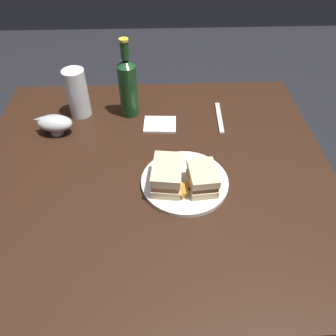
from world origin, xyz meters
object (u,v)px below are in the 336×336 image
object	(u,v)px
gravy_boat	(54,123)
cider_bottle	(128,86)
sandwich_half_left	(167,175)
pint_glass	(78,96)
sandwich_half_right	(202,178)
napkin	(160,124)
fork	(219,118)
plate	(185,182)

from	to	relation	value
gravy_boat	cider_bottle	size ratio (longest dim) A/B	0.49
sandwich_half_left	pint_glass	distance (m)	0.48
sandwich_half_right	gravy_boat	bearing A→B (deg)	-30.94
gravy_boat	napkin	distance (m)	0.35
sandwich_half_left	gravy_boat	distance (m)	0.45
cider_bottle	gravy_boat	bearing A→B (deg)	23.65
sandwich_half_left	fork	xyz separation A→B (m)	(-0.20, -0.33, -0.05)
cider_bottle	napkin	distance (m)	0.17
pint_glass	cider_bottle	size ratio (longest dim) A/B	0.62
plate	napkin	size ratio (longest dim) A/B	2.27
plate	cider_bottle	size ratio (longest dim) A/B	0.91
sandwich_half_right	pint_glass	bearing A→B (deg)	-44.49
pint_glass	cider_bottle	distance (m)	0.18
pint_glass	cider_bottle	world-z (taller)	cider_bottle
sandwich_half_left	plate	bearing A→B (deg)	-164.91
plate	gravy_boat	world-z (taller)	gravy_boat
plate	napkin	distance (m)	0.29
gravy_boat	sandwich_half_left	bearing A→B (deg)	144.09
napkin	fork	xyz separation A→B (m)	(-0.21, -0.03, -0.00)
sandwich_half_right	napkin	bearing A→B (deg)	-70.03
sandwich_half_right	fork	world-z (taller)	sandwich_half_right
pint_glass	fork	distance (m)	0.50
pint_glass	napkin	size ratio (longest dim) A/B	1.54
sandwich_half_left	napkin	xyz separation A→B (m)	(0.01, -0.29, -0.04)
fork	gravy_boat	bearing A→B (deg)	99.35
plate	fork	distance (m)	0.35
plate	napkin	bearing A→B (deg)	-76.82
cider_bottle	fork	xyz separation A→B (m)	(-0.32, 0.04, -0.11)
cider_bottle	napkin	world-z (taller)	cider_bottle
plate	pint_glass	size ratio (longest dim) A/B	1.47
sandwich_half_right	cider_bottle	size ratio (longest dim) A/B	0.39
sandwich_half_left	sandwich_half_right	world-z (taller)	sandwich_half_left
pint_glass	gravy_boat	world-z (taller)	pint_glass
cider_bottle	fork	distance (m)	0.34
sandwich_half_right	gravy_boat	world-z (taller)	sandwich_half_right
plate	gravy_boat	size ratio (longest dim) A/B	1.87
sandwich_half_right	napkin	world-z (taller)	sandwich_half_right
plate	sandwich_half_left	bearing A→B (deg)	15.09
fork	sandwich_half_right	bearing A→B (deg)	166.19
pint_glass	cider_bottle	bearing A→B (deg)	178.47
sandwich_half_right	pint_glass	distance (m)	0.55
sandwich_half_left	sandwich_half_right	bearing A→B (deg)	172.67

